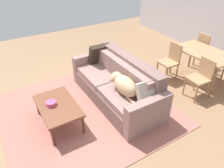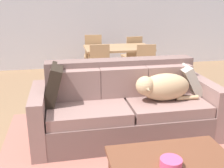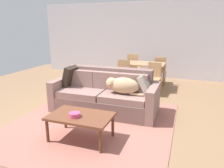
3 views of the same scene
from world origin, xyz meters
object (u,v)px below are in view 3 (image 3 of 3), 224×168
at_px(dog_on_left_cushion, 122,85).
at_px(throw_pillow_by_right_arm, 146,84).
at_px(dining_chair_far_right, 160,69).
at_px(dining_chair_near_left, 123,74).
at_px(dining_chair_near_right, 153,77).
at_px(coffee_table, 81,118).
at_px(dining_table, 142,65).
at_px(bowl_on_coffee_table, 75,115).
at_px(couch, 105,95).
at_px(dining_chair_far_left, 133,66).
at_px(throw_pillow_by_left_arm, 71,77).

xyz_separation_m(dog_on_left_cushion, throw_pillow_by_right_arm, (0.45, 0.21, 0.01)).
bearing_deg(dog_on_left_cushion, dining_chair_far_right, 81.76).
height_order(dining_chair_near_left, dining_chair_far_right, dining_chair_near_left).
relative_size(dining_chair_near_right, dining_chair_far_right, 0.98).
bearing_deg(coffee_table, dining_chair_near_right, 76.01).
relative_size(dog_on_left_cushion, dining_table, 0.61).
bearing_deg(bowl_on_coffee_table, couch, 91.21).
relative_size(couch, coffee_table, 2.23).
height_order(throw_pillow_by_right_arm, bowl_on_coffee_table, throw_pillow_by_right_arm).
xyz_separation_m(throw_pillow_by_right_arm, dining_table, (-0.51, 2.09, 0.02)).
distance_m(dining_table, dining_chair_far_left, 0.77).
xyz_separation_m(bowl_on_coffee_table, dining_table, (0.34, 3.56, 0.22)).
bearing_deg(throw_pillow_by_left_arm, dining_chair_far_right, 57.50).
height_order(dog_on_left_cushion, dining_chair_far_right, dining_chair_far_right).
bearing_deg(dining_chair_near_right, dog_on_left_cushion, -98.90).
bearing_deg(couch, bowl_on_coffee_table, -88.98).
bearing_deg(throw_pillow_by_right_arm, dining_chair_far_right, 90.90).
bearing_deg(dining_chair_near_right, couch, -113.64).
xyz_separation_m(throw_pillow_by_right_arm, dining_chair_near_left, (-0.95, 1.51, -0.16)).
relative_size(dog_on_left_cushion, dining_chair_far_left, 0.84).
height_order(couch, dining_chair_near_left, couch).
distance_m(throw_pillow_by_left_arm, dining_chair_far_right, 3.20).
distance_m(couch, throw_pillow_by_left_arm, 0.95).
bearing_deg(throw_pillow_by_right_arm, dining_table, 103.66).
bearing_deg(coffee_table, dining_table, 85.24).
bearing_deg(couch, dining_chair_far_left, 91.00).
distance_m(throw_pillow_by_left_arm, bowl_on_coffee_table, 1.74).
xyz_separation_m(bowl_on_coffee_table, dining_chair_far_left, (-0.09, 4.17, 0.05)).
bearing_deg(dining_chair_far_right, dining_chair_far_left, -4.99).
bearing_deg(throw_pillow_by_right_arm, dining_chair_near_left, 122.34).
xyz_separation_m(dining_table, dining_chair_near_right, (0.43, -0.57, -0.19)).
bearing_deg(dining_chair_far_right, coffee_table, 75.25).
bearing_deg(dining_chair_near_right, throw_pillow_by_right_arm, -83.72).
height_order(dining_chair_near_right, dining_chair_far_left, dining_chair_far_left).
bearing_deg(throw_pillow_by_left_arm, dining_chair_near_left, 61.91).
bearing_deg(dining_chair_near_right, coffee_table, -100.51).
bearing_deg(couch, dining_table, 79.96).
distance_m(dining_chair_near_left, dining_chair_far_right, 1.50).
relative_size(throw_pillow_by_left_arm, dining_chair_near_right, 0.54).
relative_size(throw_pillow_by_right_arm, dining_chair_near_right, 0.46).
bearing_deg(dining_chair_far_left, coffee_table, 97.50).
bearing_deg(dining_chair_near_right, dining_table, 130.70).
distance_m(couch, dining_chair_near_right, 1.77).
xyz_separation_m(coffee_table, dining_chair_near_left, (-0.16, 2.89, 0.12)).
bearing_deg(dog_on_left_cushion, dining_chair_near_left, 106.13).
bearing_deg(dining_chair_near_right, throw_pillow_by_left_arm, -134.41).
height_order(couch, bowl_on_coffee_table, couch).
relative_size(dining_chair_near_left, dining_chair_far_left, 0.95).
bearing_deg(bowl_on_coffee_table, throw_pillow_by_right_arm, 60.00).
distance_m(dog_on_left_cushion, dining_chair_near_right, 1.77).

